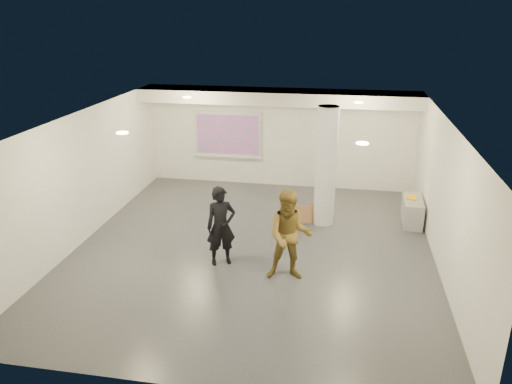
% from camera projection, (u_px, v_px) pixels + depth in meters
% --- Properties ---
extents(floor, '(8.00, 9.00, 0.01)m').
position_uv_depth(floor, '(253.00, 249.00, 11.36)').
color(floor, '#37393F').
rests_on(floor, ground).
extents(ceiling, '(8.00, 9.00, 0.01)m').
position_uv_depth(ceiling, '(253.00, 119.00, 10.32)').
color(ceiling, silver).
rests_on(ceiling, floor).
extents(wall_back, '(8.00, 0.01, 3.00)m').
position_uv_depth(wall_back, '(280.00, 138.00, 15.00)').
color(wall_back, silver).
rests_on(wall_back, floor).
extents(wall_front, '(8.00, 0.01, 3.00)m').
position_uv_depth(wall_front, '(192.00, 299.00, 6.69)').
color(wall_front, silver).
rests_on(wall_front, floor).
extents(wall_left, '(0.01, 9.00, 3.00)m').
position_uv_depth(wall_left, '(82.00, 177.00, 11.50)').
color(wall_left, silver).
rests_on(wall_left, floor).
extents(wall_right, '(0.01, 9.00, 3.00)m').
position_uv_depth(wall_right, '(445.00, 199.00, 10.19)').
color(wall_right, silver).
rests_on(wall_right, floor).
extents(soffit_band, '(8.00, 1.10, 0.36)m').
position_uv_depth(soffit_band, '(278.00, 97.00, 14.03)').
color(soffit_band, silver).
rests_on(soffit_band, ceiling).
extents(downlight_nw, '(0.22, 0.22, 0.02)m').
position_uv_depth(downlight_nw, '(187.00, 97.00, 13.00)').
color(downlight_nw, '#FFEF96').
rests_on(downlight_nw, ceiling).
extents(downlight_ne, '(0.22, 0.22, 0.02)m').
position_uv_depth(downlight_ne, '(359.00, 103.00, 12.28)').
color(downlight_ne, '#FFEF96').
rests_on(downlight_ne, ceiling).
extents(downlight_sw, '(0.22, 0.22, 0.02)m').
position_uv_depth(downlight_sw, '(122.00, 133.00, 9.30)').
color(downlight_sw, '#FFEF96').
rests_on(downlight_sw, ceiling).
extents(downlight_se, '(0.22, 0.22, 0.02)m').
position_uv_depth(downlight_se, '(362.00, 143.00, 8.58)').
color(downlight_se, '#FFEF96').
rests_on(downlight_se, ceiling).
extents(column, '(0.52, 0.52, 3.00)m').
position_uv_depth(column, '(326.00, 167.00, 12.26)').
color(column, silver).
rests_on(column, floor).
extents(projection_screen, '(2.10, 0.13, 1.42)m').
position_uv_depth(projection_screen, '(228.00, 135.00, 15.21)').
color(projection_screen, silver).
rests_on(projection_screen, wall_back).
extents(credenza, '(0.50, 1.13, 0.65)m').
position_uv_depth(credenza, '(412.00, 211.00, 12.65)').
color(credenza, gray).
rests_on(credenza, floor).
extents(postit_pad, '(0.29, 0.37, 0.03)m').
position_uv_depth(postit_pad, '(411.00, 198.00, 12.60)').
color(postit_pad, '#FFAB07').
rests_on(postit_pad, credenza).
extents(cardboard_back, '(0.50, 0.21, 0.54)m').
position_uv_depth(cardboard_back, '(319.00, 213.00, 12.71)').
color(cardboard_back, '#93623F').
rests_on(cardboard_back, floor).
extents(cardboard_front, '(0.44, 0.20, 0.47)m').
position_uv_depth(cardboard_front, '(303.00, 215.00, 12.67)').
color(cardboard_front, '#93623F').
rests_on(cardboard_front, floor).
extents(woman, '(0.75, 0.64, 1.72)m').
position_uv_depth(woman, '(221.00, 226.00, 10.47)').
color(woman, black).
rests_on(woman, floor).
extents(man, '(0.99, 0.82, 1.88)m').
position_uv_depth(man, '(290.00, 236.00, 9.85)').
color(man, olive).
rests_on(man, floor).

